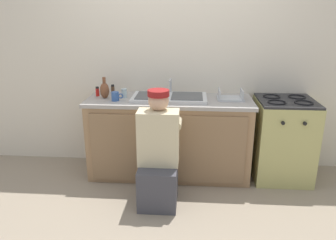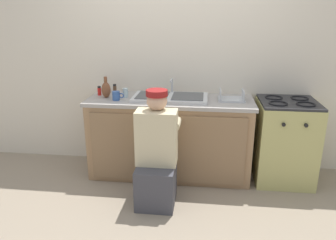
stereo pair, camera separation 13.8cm
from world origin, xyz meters
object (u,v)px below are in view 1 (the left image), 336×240
Objects in this scene: spice_bottle_pepper at (113,89)px; spice_bottle_red at (97,92)px; vase_decorative at (105,90)px; plumber_person at (158,158)px; dish_rack_tray at (230,97)px; coffee_mug at (116,96)px; water_glass at (124,93)px; sink_double_basin at (169,97)px; stove_range at (282,139)px.

spice_bottle_pepper and spice_bottle_red have the same top height.
plumber_person is at bearing -42.77° from vase_decorative.
vase_decorative is (-1.35, -0.04, 0.07)m from dish_rack_tray.
coffee_mug is at bearing -173.32° from dish_rack_tray.
water_glass is 0.15m from coffee_mug.
spice_bottle_pepper is (-0.66, 0.18, 0.03)m from sink_double_basin.
vase_decorative is at bearing -170.17° from water_glass.
spice_bottle_pepper is at bearing 172.91° from dish_rack_tray.
plumber_person is 10.52× the size of spice_bottle_red.
water_glass is (-1.74, 0.01, 0.48)m from stove_range.
stove_range is 0.75m from dish_rack_tray.
vase_decorative is at bearing 137.23° from plumber_person.
water_glass is at bearing 178.91° from sink_double_basin.
sink_double_basin is at bearing -15.18° from spice_bottle_pepper.
plumber_person reaches higher than spice_bottle_pepper.
spice_bottle_red is (-0.75, 0.68, 0.47)m from plumber_person.
vase_decorative is at bearing -177.86° from sink_double_basin.
coffee_mug is (-0.56, -0.13, 0.03)m from sink_double_basin.
water_glass is at bearing 9.83° from vase_decorative.
sink_double_basin reaches higher than water_glass.
water_glass reaches higher than coffee_mug.
spice_bottle_pepper is 1.00× the size of spice_bottle_red.
water_glass is 0.95× the size of spice_bottle_red.
plumber_person is 1.01m from vase_decorative.
spice_bottle_pepper is 0.21m from vase_decorative.
vase_decorative is (-0.64, 0.59, 0.51)m from plumber_person.
sink_double_basin is at bearing -1.09° from water_glass.
vase_decorative reaches higher than spice_bottle_red.
sink_double_basin reaches higher than spice_bottle_pepper.
dish_rack_tray is 1.22× the size of vase_decorative.
water_glass is (-1.15, -0.01, 0.03)m from dish_rack_tray.
dish_rack_tray is at bearing 178.20° from stove_range.
spice_bottle_pepper is (-0.60, 0.80, 0.47)m from plumber_person.
stove_range is at bearing -1.80° from dish_rack_tray.
stove_range is 2.11m from spice_bottle_red.
sink_double_basin is 1.32m from stove_range.
plumber_person is (-0.06, -0.62, -0.44)m from sink_double_basin.
sink_double_basin is at bearing -178.56° from dish_rack_tray.
vase_decorative is (-0.04, -0.21, 0.04)m from spice_bottle_pepper.
plumber_person is at bearing -95.50° from sink_double_basin.
vase_decorative reaches higher than water_glass.
sink_double_basin is 0.57m from coffee_mug.
coffee_mug is 0.31m from spice_bottle_red.
plumber_person is (-1.30, -0.62, 0.01)m from stove_range.
spice_bottle_red is (-0.11, 0.09, -0.04)m from vase_decorative.
dish_rack_tray is 2.22× the size of coffee_mug.
vase_decorative is 0.14m from spice_bottle_red.
dish_rack_tray is at bearing -7.09° from spice_bottle_pepper.
water_glass is at bearing 179.62° from stove_range.
sink_double_basin reaches higher than coffee_mug.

